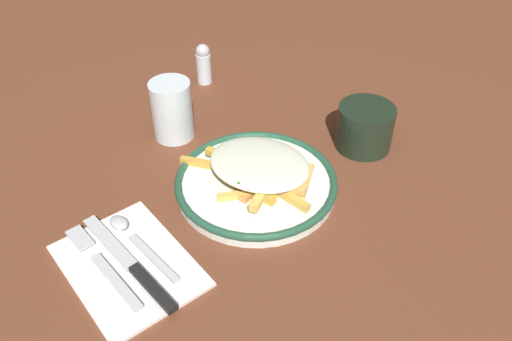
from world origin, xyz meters
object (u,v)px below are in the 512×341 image
napkin (128,264)px  salt_shaker (203,63)px  fork (103,265)px  plate (256,183)px  coffee_mug (365,127)px  spoon (132,236)px  water_glass (172,110)px  fries_heap (258,168)px  knife (135,269)px

napkin → salt_shaker: (0.34, 0.34, 0.04)m
napkin → fork: 0.03m
plate → coffee_mug: size_ratio=2.09×
spoon → water_glass: water_glass is taller
water_glass → napkin: bearing=-132.2°
fries_heap → coffee_mug: size_ratio=1.76×
fork → spoon: spoon is taller
knife → salt_shaker: bearing=46.7°
water_glass → salt_shaker: 0.19m
fries_heap → salt_shaker: size_ratio=2.56×
plate → coffee_mug: 0.22m
fries_heap → water_glass: size_ratio=2.03×
plate → knife: size_ratio=1.18×
fries_heap → salt_shaker: 0.34m
knife → salt_shaker: salt_shaker is taller
plate → knife: (-0.22, -0.04, 0.00)m
fries_heap → napkin: bearing=-174.9°
plate → spoon: (-0.20, 0.01, 0.00)m
fries_heap → water_glass: bearing=98.6°
water_glass → salt_shaker: (0.14, 0.12, -0.01)m
coffee_mug → salt_shaker: 0.35m
knife → spoon: 0.06m
plate → spoon: size_ratio=1.62×
fries_heap → napkin: fries_heap is taller
napkin → salt_shaker: bearing=45.1°
spoon → salt_shaker: bearing=44.2°
napkin → knife: size_ratio=0.93×
fries_heap → napkin: (-0.23, -0.02, -0.03)m
plate → salt_shaker: bearing=70.4°
napkin → fork: size_ratio=1.10×
spoon → water_glass: (0.18, 0.19, 0.04)m
napkin → coffee_mug: 0.44m
fries_heap → spoon: bearing=176.0°
plate → water_glass: (-0.03, 0.20, 0.04)m
napkin → coffee_mug: bearing=0.1°
fries_heap → fork: size_ratio=1.18×
fries_heap → salt_shaker: bearing=71.0°
fork → salt_shaker: (0.37, 0.33, 0.03)m
plate → salt_shaker: 0.34m
coffee_mug → salt_shaker: salt_shaker is taller
fork → coffee_mug: coffee_mug is taller
salt_shaker → coffee_mug: bearing=-73.8°
fork → spoon: size_ratio=1.16×
fries_heap → fork: (-0.26, -0.01, -0.03)m
plate → salt_shaker: (0.11, 0.32, 0.03)m
fork → fries_heap: bearing=1.8°
fork → knife: size_ratio=0.84×
napkin → water_glass: water_glass is taller
fork → water_glass: water_glass is taller
knife → coffee_mug: bearing=2.6°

